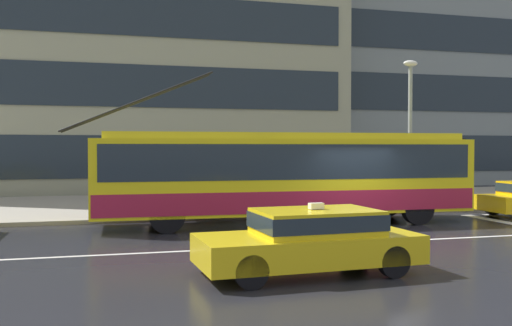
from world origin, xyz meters
name	(u,v)px	position (x,y,z in m)	size (l,w,h in m)	color
ground_plane	(375,234)	(0.00, 0.00, 0.00)	(160.00, 160.00, 0.00)	black
sidewalk_slab	(278,202)	(0.00, 9.34, 0.07)	(80.00, 10.00, 0.14)	gray
crosswalk_stripe_edge_near	(507,223)	(5.39, 1.17, 0.00)	(0.44, 4.40, 0.01)	beige
lane_centre_line	(396,241)	(0.00, -1.20, 0.00)	(72.00, 0.14, 0.01)	silver
trolleybus	(286,174)	(-1.79, 2.74, 1.62)	(13.03, 2.94, 4.82)	yellow
taxi_oncoming_near	(311,238)	(-3.56, -4.27, 0.70)	(4.41, 2.03, 1.39)	yellow
bus_shelter	(198,157)	(-4.11, 5.95, 2.13)	(4.16, 1.87, 2.62)	gray
pedestrian_at_shelter	(166,169)	(-5.39, 4.96, 1.73)	(1.52, 1.52, 1.96)	#504343
pedestrian_approaching_curb	(240,166)	(-2.28, 7.03, 1.76)	(1.43, 1.43, 2.00)	#29314F
street_lamp	(410,119)	(4.17, 5.27, 3.61)	(0.60, 0.32, 5.76)	gray
office_tower_corner_left	(106,37)	(-7.26, 22.35, 9.42)	(27.32, 14.45, 18.83)	#999B80
office_tower_corner_right	(418,0)	(15.74, 24.08, 13.78)	(20.40, 13.62, 27.54)	gray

